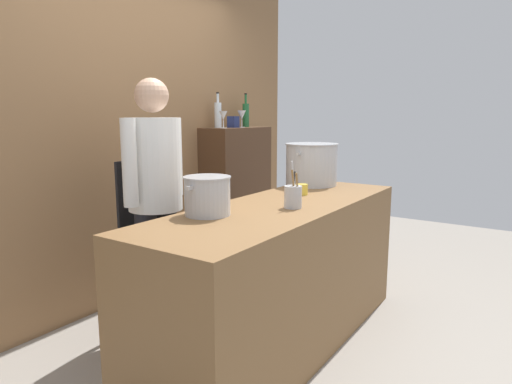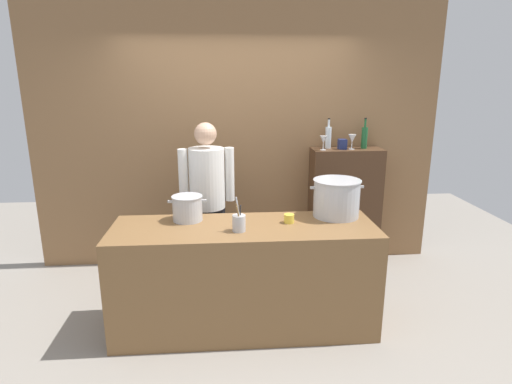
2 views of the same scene
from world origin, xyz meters
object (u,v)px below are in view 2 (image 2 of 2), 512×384
(stockpot_small, at_px, (187,208))
(wine_glass_short, at_px, (323,140))
(chef, at_px, (207,195))
(wine_bottle_clear, at_px, (328,137))
(spice_tin_navy, at_px, (342,144))
(utensil_crock, at_px, (239,223))
(butter_jar, at_px, (289,218))
(wine_bottle_green, at_px, (364,137))
(wine_glass_wide, at_px, (352,139))
(stockpot_large, at_px, (336,198))

(stockpot_small, bearing_deg, wine_glass_short, 34.74)
(chef, bearing_deg, wine_glass_short, -169.56)
(chef, relative_size, wine_bottle_clear, 5.18)
(wine_bottle_clear, xyz_separation_m, spice_tin_navy, (0.14, -0.07, -0.07))
(utensil_crock, bearing_deg, spice_tin_navy, 48.08)
(utensil_crock, distance_m, spice_tin_navy, 1.78)
(spice_tin_navy, bearing_deg, stockpot_small, -147.77)
(butter_jar, relative_size, wine_bottle_clear, 0.27)
(butter_jar, bearing_deg, wine_bottle_green, 49.51)
(stockpot_small, bearing_deg, wine_glass_wide, 29.99)
(chef, xyz_separation_m, stockpot_small, (-0.14, -0.56, 0.04))
(butter_jar, bearing_deg, wine_glass_wide, 52.73)
(wine_bottle_clear, relative_size, spice_tin_navy, 3.03)
(chef, height_order, wine_glass_short, chef)
(stockpot_large, relative_size, wine_bottle_clear, 1.45)
(spice_tin_navy, bearing_deg, utensil_crock, -131.92)
(chef, xyz_separation_m, wine_bottle_green, (1.68, 0.46, 0.48))
(butter_jar, bearing_deg, stockpot_small, 171.23)
(wine_bottle_clear, distance_m, wine_glass_wide, 0.25)
(stockpot_small, distance_m, wine_bottle_green, 2.13)
(chef, xyz_separation_m, stockpot_large, (1.12, -0.54, 0.10))
(wine_bottle_clear, height_order, wine_glass_wide, wine_bottle_clear)
(wine_glass_short, bearing_deg, wine_bottle_clear, 57.05)
(wine_bottle_green, distance_m, wine_glass_short, 0.47)
(wine_bottle_clear, bearing_deg, stockpot_large, -99.10)
(butter_jar, bearing_deg, chef, 135.28)
(chef, height_order, wine_glass_wide, chef)
(butter_jar, xyz_separation_m, wine_bottle_green, (0.98, 1.15, 0.51))
(stockpot_large, xyz_separation_m, butter_jar, (-0.43, -0.14, -0.12))
(chef, bearing_deg, spice_tin_navy, -170.15)
(chef, distance_m, wine_bottle_clear, 1.47)
(wine_bottle_green, height_order, wine_glass_short, wine_bottle_green)
(utensil_crock, relative_size, spice_tin_navy, 2.61)
(wine_bottle_clear, relative_size, wine_bottle_green, 0.98)
(butter_jar, distance_m, wine_glass_short, 1.29)
(stockpot_large, xyz_separation_m, spice_tin_navy, (0.31, 0.98, 0.31))
(butter_jar, distance_m, wine_glass_wide, 1.46)
(chef, relative_size, wine_glass_short, 11.02)
(wine_bottle_green, xyz_separation_m, wine_glass_short, (-0.47, -0.08, -0.02))
(wine_glass_wide, distance_m, spice_tin_navy, 0.12)
(stockpot_small, distance_m, wine_glass_wide, 1.97)
(stockpot_small, xyz_separation_m, wine_glass_wide, (1.67, 0.96, 0.43))
(chef, relative_size, wine_bottle_green, 5.08)
(butter_jar, bearing_deg, stockpot_large, 18.62)
(chef, distance_m, utensil_crock, 0.90)
(stockpot_small, height_order, wine_bottle_green, wine_bottle_green)
(utensil_crock, height_order, wine_glass_short, wine_glass_short)
(stockpot_small, bearing_deg, stockpot_large, 0.71)
(stockpot_large, distance_m, utensil_crock, 0.91)
(wine_bottle_green, bearing_deg, wine_glass_short, -170.03)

